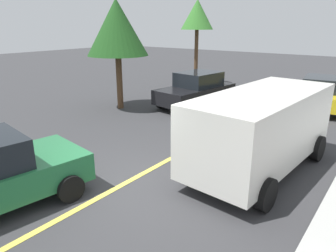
{
  "coord_description": "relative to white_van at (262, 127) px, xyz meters",
  "views": [
    {
      "loc": [
        -5.01,
        -5.21,
        3.88
      ],
      "look_at": [
        1.57,
        -0.2,
        1.19
      ],
      "focal_mm": 33.4,
      "sensor_mm": 36.0,
      "label": 1
    }
  ],
  "objects": [
    {
      "name": "tree_centre_verge",
      "position": [
        10.08,
        8.48,
        3.16
      ],
      "size": [
        2.08,
        2.08,
        5.42
      ],
      "color": "#513823",
      "rests_on": "ground_plane"
    },
    {
      "name": "lane_marking_centre",
      "position": [
        0.16,
        2.4,
        -1.26
      ],
      "size": [
        28.0,
        0.16,
        0.01
      ],
      "primitive_type": "cube",
      "color": "#E0D14C"
    },
    {
      "name": "white_van",
      "position": [
        0.0,
        0.0,
        0.0
      ],
      "size": [
        5.33,
        2.56,
        2.2
      ],
      "color": "silver",
      "rests_on": "ground_plane"
    },
    {
      "name": "ground_plane",
      "position": [
        -2.84,
        2.4,
        -1.27
      ],
      "size": [
        80.0,
        80.0,
        0.0
      ],
      "primitive_type": "plane",
      "color": "#38383A"
    },
    {
      "name": "car_yellow_near_curb",
      "position": [
        8.17,
        0.22,
        -0.48
      ],
      "size": [
        4.49,
        2.51,
        1.56
      ],
      "color": "gold",
      "rests_on": "ground_plane"
    },
    {
      "name": "tree_left_verge",
      "position": [
        2.51,
        7.97,
        2.47
      ],
      "size": [
        2.8,
        2.8,
        5.0
      ],
      "color": "#513823",
      "rests_on": "ground_plane"
    },
    {
      "name": "car_black_behind_van",
      "position": [
        5.03,
        5.24,
        -0.43
      ],
      "size": [
        4.42,
        2.47,
        1.68
      ],
      "color": "black",
      "rests_on": "ground_plane"
    }
  ]
}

